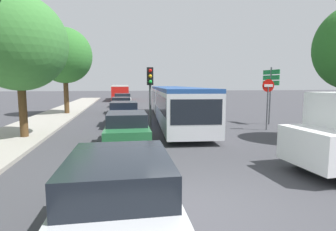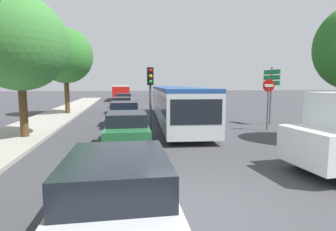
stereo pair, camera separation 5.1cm
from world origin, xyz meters
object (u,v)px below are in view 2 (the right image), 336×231
queued_car_blue (124,113)px  tree_left_mid (21,46)px  city_bus_rear (121,91)px  queued_car_white (124,100)px  queued_car_graphite (122,105)px  no_entry_sign (268,96)px  traffic_light (150,85)px  queued_car_silver (118,196)px  queued_car_green (127,129)px  tree_left_far (64,57)px  articulated_bus (174,101)px  direction_sign_post (271,84)px

queued_car_blue → tree_left_mid: (-4.55, -3.75, 3.51)m
city_bus_rear → queued_car_white: (0.19, -13.55, -0.62)m
queued_car_graphite → no_entry_sign: 13.19m
traffic_light → queued_car_white: bearing=-174.3°
queued_car_silver → queued_car_green: queued_car_silver is taller
queued_car_blue → tree_left_far: tree_left_far is taller
queued_car_graphite → tree_left_far: tree_left_far is taller
articulated_bus → tree_left_mid: 9.74m
queued_car_white → traffic_light: size_ratio=1.30×
tree_left_far → city_bus_rear: bearing=77.5°
queued_car_silver → traffic_light: 9.61m
queued_car_graphite → articulated_bus: bearing=-147.8°
city_bus_rear → queued_car_green: 32.87m
queued_car_silver → queued_car_blue: 12.55m
city_bus_rear → queued_car_white: bearing=-178.4°
tree_left_mid → traffic_light: bearing=4.9°
queued_car_silver → queued_car_green: bearing=-1.2°
tree_left_far → tree_left_mid: bearing=-89.2°
articulated_bus → no_entry_sign: 6.35m
articulated_bus → queued_car_graphite: 6.92m
articulated_bus → city_bus_rear: city_bus_rear is taller
queued_car_blue → no_entry_sign: no_entry_sign is taller
queued_car_white → queued_car_graphite: bearing=179.7°
traffic_light → tree_left_far: tree_left_far is taller
queued_car_green → queued_car_white: bearing=1.2°
queued_car_blue → tree_left_far: 8.77m
queued_car_white → tree_left_mid: 18.15m
articulated_bus → tree_left_far: (-8.11, 5.18, 3.40)m
queued_car_white → queued_car_silver: bearing=-179.4°
articulated_bus → city_bus_rear: (-3.50, 25.95, 0.03)m
queued_car_silver → tree_left_far: tree_left_far is taller
queued_car_green → queued_car_silver: bearing=178.8°
no_entry_sign → tree_left_mid: size_ratio=0.43×
city_bus_rear → traffic_light: bearing=-176.6°
articulated_bus → queued_car_green: articulated_bus is taller
city_bus_rear → traffic_light: 30.29m
queued_car_white → tree_left_far: (-4.80, -7.22, 3.99)m
queued_car_silver → tree_left_far: (-4.39, 18.77, 4.04)m
queued_car_graphite → tree_left_far: 6.16m
city_bus_rear → direction_sign_post: bearing=-161.4°
articulated_bus → tree_left_mid: size_ratio=2.47×
queued_car_green → tree_left_mid: (-4.57, 2.12, 3.54)m
city_bus_rear → queued_car_green: size_ratio=2.75×
queued_car_blue → no_entry_sign: bearing=-113.1°
queued_car_green → queued_car_white: 19.31m
queued_car_green → traffic_light: traffic_light is taller
queued_car_silver → tree_left_mid: tree_left_mid is taller
traffic_light → queued_car_green: bearing=-24.4°
articulated_bus → queued_car_green: 7.73m
queued_car_blue → queued_car_white: size_ratio=0.96×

